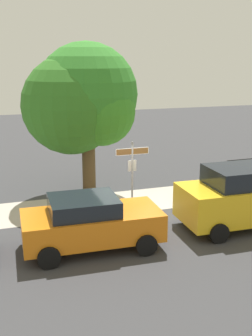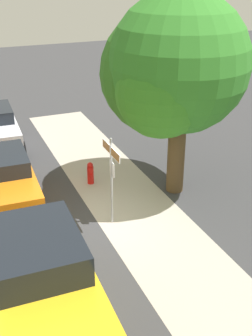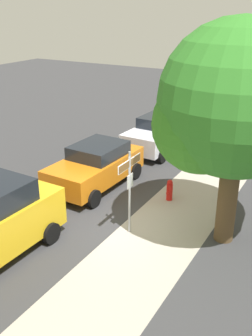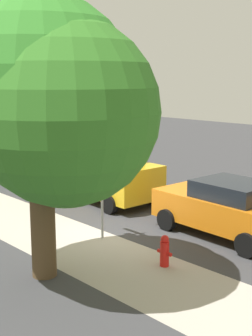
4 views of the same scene
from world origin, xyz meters
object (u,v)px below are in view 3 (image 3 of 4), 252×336
Objects in this scene: street_sign at (130,179)px; shade_tree at (232,108)px; car_orange at (96,165)px; car_white at (158,133)px; fire_hydrant at (170,190)px.

shade_tree is at bearing 119.88° from street_sign.
street_sign is 0.42× the size of shade_tree.
car_orange is (-2.27, -2.73, -0.95)m from street_sign.
shade_tree is at bearing 42.25° from car_white.
car_white is at bearing -161.35° from street_sign.
shade_tree reaches higher than fire_hydrant.
car_orange reaches higher than car_white.
fire_hydrant is at bearing 32.04° from car_white.
car_white is at bearing -139.97° from shade_tree.
shade_tree reaches higher than street_sign.
shade_tree is at bearing 82.21° from car_orange.
car_orange reaches higher than fire_hydrant.
street_sign is 2.93m from fire_hydrant.
street_sign is at bearing -60.12° from shade_tree.
street_sign is 7.53m from car_white.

